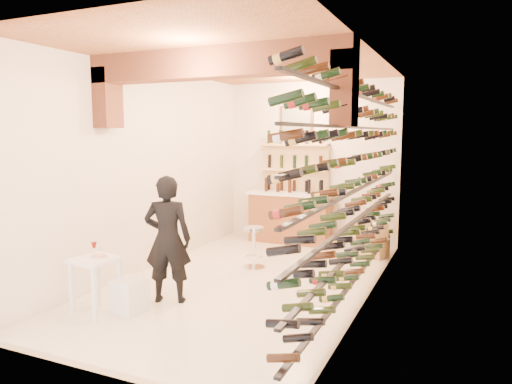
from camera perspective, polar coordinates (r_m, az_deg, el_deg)
ground at (r=7.10m, az=-1.01°, el=-10.74°), size 6.00×6.00×0.00m
room_shell at (r=6.53m, az=-2.03°, el=7.75°), size 3.52×6.02×3.21m
wine_rack at (r=6.30m, az=11.68°, el=1.23°), size 0.32×5.70×2.56m
back_counter at (r=9.47m, az=4.16°, el=-2.91°), size 1.70×0.62×1.29m
back_shelving at (r=9.60m, az=4.68°, el=1.06°), size 1.40×0.31×2.73m
tasting_table at (r=6.03m, az=-18.83°, el=-8.69°), size 0.54×0.54×0.85m
white_stool at (r=6.08m, az=-15.04°, el=-12.00°), size 0.38×0.38×0.42m
person at (r=6.19m, az=-10.63°, el=-5.63°), size 0.71×0.59×1.65m
chrome_barstool at (r=7.65m, az=-0.23°, el=-6.36°), size 0.35×0.35×0.68m
crate_lower at (r=8.69m, az=13.77°, el=-6.53°), size 0.62×0.52×0.32m
crate_upper at (r=8.62m, az=13.83°, el=-4.51°), size 0.61×0.50×0.31m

